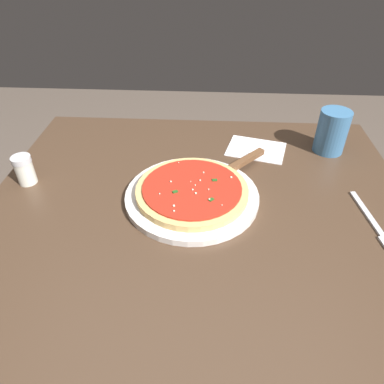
{
  "coord_description": "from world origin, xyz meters",
  "views": [
    {
      "loc": [
        -0.02,
        0.6,
        1.26
      ],
      "look_at": [
        0.02,
        -0.05,
        0.75
      ],
      "focal_mm": 33.21,
      "sensor_mm": 36.0,
      "label": 1
    }
  ],
  "objects_px": {
    "serving_plate": "(192,196)",
    "parmesan_shaker": "(24,170)",
    "napkin_folded_right": "(256,149)",
    "fork": "(373,222)",
    "cup_tall_drink": "(332,132)",
    "pizza_server": "(236,166)",
    "pizza": "(192,190)"
  },
  "relations": [
    {
      "from": "serving_plate",
      "to": "parmesan_shaker",
      "type": "relative_size",
      "value": 4.2
    },
    {
      "from": "napkin_folded_right",
      "to": "fork",
      "type": "distance_m",
      "value": 0.37
    },
    {
      "from": "cup_tall_drink",
      "to": "napkin_folded_right",
      "type": "bearing_deg",
      "value": 1.92
    },
    {
      "from": "serving_plate",
      "to": "fork",
      "type": "xyz_separation_m",
      "value": [
        -0.4,
        0.06,
        -0.01
      ]
    },
    {
      "from": "pizza_server",
      "to": "serving_plate",
      "type": "bearing_deg",
      "value": 46.67
    },
    {
      "from": "cup_tall_drink",
      "to": "parmesan_shaker",
      "type": "xyz_separation_m",
      "value": [
        0.78,
        0.2,
        -0.02
      ]
    },
    {
      "from": "pizza",
      "to": "pizza_server",
      "type": "xyz_separation_m",
      "value": [
        -0.11,
        -0.11,
        -0.0
      ]
    },
    {
      "from": "pizza",
      "to": "pizza_server",
      "type": "height_order",
      "value": "pizza"
    },
    {
      "from": "napkin_folded_right",
      "to": "pizza_server",
      "type": "bearing_deg",
      "value": 62.47
    },
    {
      "from": "pizza",
      "to": "parmesan_shaker",
      "type": "height_order",
      "value": "parmesan_shaker"
    },
    {
      "from": "pizza_server",
      "to": "fork",
      "type": "distance_m",
      "value": 0.34
    },
    {
      "from": "serving_plate",
      "to": "napkin_folded_right",
      "type": "relative_size",
      "value": 1.97
    },
    {
      "from": "pizza",
      "to": "napkin_folded_right",
      "type": "relative_size",
      "value": 1.65
    },
    {
      "from": "pizza",
      "to": "cup_tall_drink",
      "type": "relative_size",
      "value": 2.17
    },
    {
      "from": "parmesan_shaker",
      "to": "napkin_folded_right",
      "type": "bearing_deg",
      "value": -161.8
    },
    {
      "from": "pizza",
      "to": "fork",
      "type": "xyz_separation_m",
      "value": [
        -0.4,
        0.06,
        -0.02
      ]
    },
    {
      "from": "cup_tall_drink",
      "to": "fork",
      "type": "height_order",
      "value": "cup_tall_drink"
    },
    {
      "from": "pizza_server",
      "to": "napkin_folded_right",
      "type": "distance_m",
      "value": 0.14
    },
    {
      "from": "pizza",
      "to": "parmesan_shaker",
      "type": "xyz_separation_m",
      "value": [
        0.41,
        -0.04,
        0.01
      ]
    },
    {
      "from": "serving_plate",
      "to": "pizza",
      "type": "xyz_separation_m",
      "value": [
        -0.0,
        0.0,
        0.02
      ]
    },
    {
      "from": "pizza_server",
      "to": "fork",
      "type": "height_order",
      "value": "pizza_server"
    },
    {
      "from": "cup_tall_drink",
      "to": "fork",
      "type": "bearing_deg",
      "value": 94.91
    },
    {
      "from": "cup_tall_drink",
      "to": "parmesan_shaker",
      "type": "height_order",
      "value": "cup_tall_drink"
    },
    {
      "from": "pizza_server",
      "to": "parmesan_shaker",
      "type": "height_order",
      "value": "parmesan_shaker"
    },
    {
      "from": "cup_tall_drink",
      "to": "pizza",
      "type": "bearing_deg",
      "value": 33.02
    },
    {
      "from": "pizza",
      "to": "napkin_folded_right",
      "type": "xyz_separation_m",
      "value": [
        -0.17,
        -0.23,
        -0.02
      ]
    },
    {
      "from": "napkin_folded_right",
      "to": "cup_tall_drink",
      "type": "bearing_deg",
      "value": -178.08
    },
    {
      "from": "cup_tall_drink",
      "to": "parmesan_shaker",
      "type": "relative_size",
      "value": 1.62
    },
    {
      "from": "serving_plate",
      "to": "pizza_server",
      "type": "height_order",
      "value": "pizza_server"
    },
    {
      "from": "pizza",
      "to": "napkin_folded_right",
      "type": "height_order",
      "value": "pizza"
    },
    {
      "from": "serving_plate",
      "to": "pizza_server",
      "type": "relative_size",
      "value": 1.64
    },
    {
      "from": "pizza_server",
      "to": "cup_tall_drink",
      "type": "relative_size",
      "value": 1.59
    }
  ]
}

